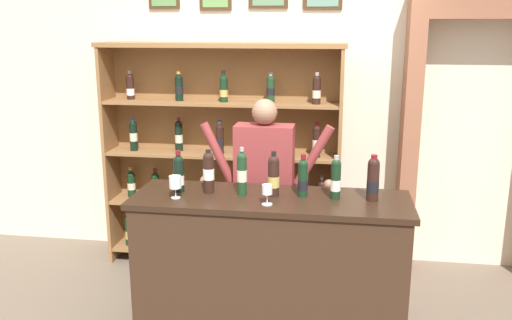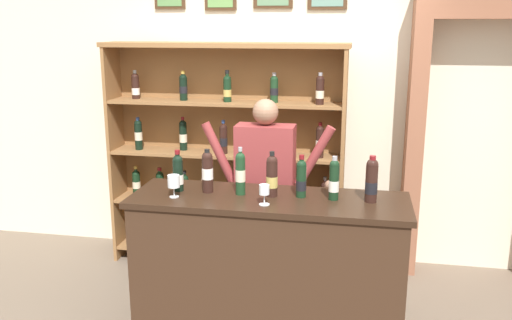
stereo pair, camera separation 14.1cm
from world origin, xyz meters
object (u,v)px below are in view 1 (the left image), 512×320
(tasting_bottle_vin_santo, at_px, (303,178))
(wine_glass_left, at_px, (267,191))
(wine_shelf, at_px, (223,153))
(tasting_bottle_riserva, at_px, (209,171))
(tasting_counter, at_px, (270,268))
(tasting_bottle_rosso, at_px, (373,179))
(tasting_bottle_prosecco, at_px, (179,173))
(shopkeeper, at_px, (264,179))
(tasting_bottle_brunello, at_px, (242,173))
(wine_glass_center, at_px, (175,183))
(tasting_bottle_super_tuscan, at_px, (336,179))
(tasting_bottle_bianco, at_px, (274,175))

(tasting_bottle_vin_santo, bearing_deg, wine_glass_left, -135.57)
(wine_shelf, xyz_separation_m, tasting_bottle_riserva, (0.15, -1.15, 0.14))
(wine_shelf, bearing_deg, wine_glass_left, -66.59)
(tasting_counter, xyz_separation_m, tasting_bottle_riserva, (-0.44, 0.04, 0.67))
(tasting_bottle_vin_santo, xyz_separation_m, tasting_bottle_rosso, (0.46, -0.02, 0.02))
(tasting_bottle_prosecco, xyz_separation_m, tasting_bottle_rosso, (1.32, 0.00, 0.02))
(shopkeeper, distance_m, tasting_bottle_prosecco, 0.75)
(wine_shelf, bearing_deg, tasting_bottle_brunello, -71.61)
(shopkeeper, distance_m, wine_glass_center, 0.84)
(tasting_counter, relative_size, shopkeeper, 1.15)
(tasting_counter, height_order, wine_glass_left, wine_glass_left)
(shopkeeper, relative_size, wine_glass_center, 10.64)
(tasting_counter, xyz_separation_m, tasting_bottle_super_tuscan, (0.43, 0.04, 0.66))
(tasting_bottle_riserva, relative_size, tasting_bottle_bianco, 0.98)
(wine_shelf, relative_size, tasting_bottle_vin_santo, 7.40)
(tasting_counter, relative_size, wine_glass_left, 13.95)
(shopkeeper, relative_size, wine_glass_left, 12.13)
(wine_shelf, distance_m, tasting_bottle_rosso, 1.72)
(tasting_bottle_bianco, bearing_deg, tasting_counter, -113.85)
(tasting_counter, distance_m, tasting_bottle_riserva, 0.80)
(tasting_bottle_rosso, xyz_separation_m, wine_glass_center, (-1.30, -0.15, -0.05))
(tasting_counter, relative_size, wine_glass_center, 12.24)
(tasting_bottle_prosecco, height_order, tasting_bottle_rosso, tasting_bottle_rosso)
(shopkeeper, relative_size, tasting_bottle_rosso, 5.26)
(tasting_bottle_bianco, distance_m, tasting_bottle_rosso, 0.66)
(wine_shelf, height_order, wine_glass_left, wine_shelf)
(tasting_bottle_brunello, relative_size, tasting_bottle_super_tuscan, 1.12)
(wine_glass_center, bearing_deg, wine_shelf, 88.19)
(tasting_counter, distance_m, tasting_bottle_vin_santo, 0.69)
(shopkeeper, xyz_separation_m, tasting_bottle_brunello, (-0.08, -0.51, 0.18))
(tasting_bottle_brunello, bearing_deg, tasting_bottle_super_tuscan, 0.20)
(wine_shelf, distance_m, tasting_bottle_super_tuscan, 1.55)
(tasting_counter, bearing_deg, wine_glass_center, -169.90)
(wine_glass_left, bearing_deg, tasting_bottle_super_tuscan, 24.05)
(tasting_counter, height_order, tasting_bottle_prosecco, tasting_bottle_prosecco)
(tasting_bottle_super_tuscan, bearing_deg, tasting_bottle_riserva, 179.65)
(tasting_bottle_bianco, height_order, wine_glass_left, tasting_bottle_bianco)
(shopkeeper, bearing_deg, tasting_bottle_vin_santo, -56.16)
(shopkeeper, height_order, tasting_bottle_riserva, shopkeeper)
(tasting_bottle_riserva, xyz_separation_m, tasting_bottle_super_tuscan, (0.87, -0.01, -0.01))
(tasting_counter, bearing_deg, shopkeeper, 102.22)
(shopkeeper, distance_m, tasting_bottle_vin_santo, 0.61)
(tasting_bottle_prosecco, xyz_separation_m, tasting_bottle_brunello, (0.45, 0.00, 0.02))
(tasting_bottle_prosecco, height_order, tasting_bottle_vin_santo, tasting_bottle_prosecco)
(tasting_bottle_prosecco, xyz_separation_m, tasting_bottle_vin_santo, (0.86, 0.02, -0.00))
(tasting_bottle_brunello, bearing_deg, wine_shelf, 108.39)
(tasting_bottle_prosecco, bearing_deg, tasting_bottle_bianco, -0.04)
(wine_shelf, height_order, tasting_counter, wine_shelf)
(tasting_counter, distance_m, tasting_bottle_prosecco, 0.92)
(tasting_counter, height_order, tasting_bottle_rosso, tasting_bottle_rosso)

